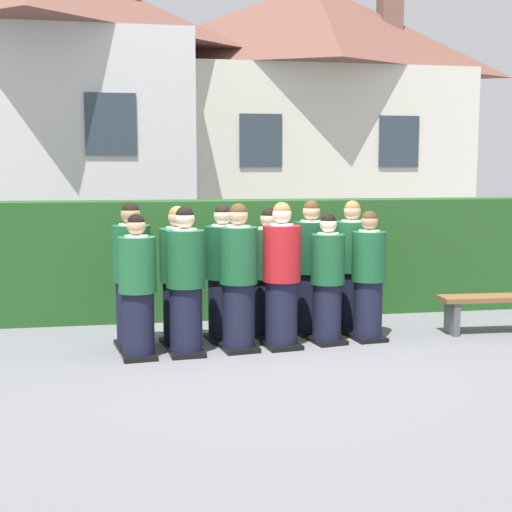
{
  "coord_description": "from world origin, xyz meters",
  "views": [
    {
      "loc": [
        -1.44,
        -7.74,
        2.06
      ],
      "look_at": [
        0.0,
        0.25,
        1.05
      ],
      "focal_mm": 48.68,
      "sensor_mm": 36.0,
      "label": 1
    }
  ],
  "objects_px": {
    "student_rear_row_2": "(223,276)",
    "student_rear_row_0": "(132,279)",
    "student_in_red_blazer": "(282,279)",
    "student_rear_row_3": "(269,276)",
    "student_rear_row_5": "(351,269)",
    "wooden_bench": "(494,306)",
    "student_front_row_0": "(138,290)",
    "student_front_row_2": "(238,281)",
    "student_front_row_5": "(368,279)",
    "student_front_row_4": "(328,282)",
    "student_front_row_1": "(186,284)",
    "student_rear_row_1": "(178,279)",
    "student_rear_row_4": "(311,271)"
  },
  "relations": [
    {
      "from": "student_rear_row_2",
      "to": "student_rear_row_0",
      "type": "bearing_deg",
      "value": -172.1
    },
    {
      "from": "student_in_red_blazer",
      "to": "student_rear_row_3",
      "type": "distance_m",
      "value": 0.51
    },
    {
      "from": "student_rear_row_3",
      "to": "student_rear_row_5",
      "type": "height_order",
      "value": "student_rear_row_5"
    },
    {
      "from": "wooden_bench",
      "to": "student_front_row_0",
      "type": "bearing_deg",
      "value": -175.07
    },
    {
      "from": "student_rear_row_0",
      "to": "wooden_bench",
      "type": "bearing_deg",
      "value": -1.02
    },
    {
      "from": "student_front_row_2",
      "to": "student_front_row_5",
      "type": "bearing_deg",
      "value": 6.98
    },
    {
      "from": "student_front_row_4",
      "to": "student_front_row_5",
      "type": "relative_size",
      "value": 0.99
    },
    {
      "from": "student_rear_row_0",
      "to": "student_front_row_1",
      "type": "bearing_deg",
      "value": -35.05
    },
    {
      "from": "student_front_row_4",
      "to": "student_rear_row_2",
      "type": "height_order",
      "value": "student_rear_row_2"
    },
    {
      "from": "student_rear_row_5",
      "to": "student_rear_row_3",
      "type": "bearing_deg",
      "value": -173.46
    },
    {
      "from": "student_rear_row_3",
      "to": "student_rear_row_1",
      "type": "bearing_deg",
      "value": -171.26
    },
    {
      "from": "student_rear_row_3",
      "to": "wooden_bench",
      "type": "xyz_separation_m",
      "value": [
        2.85,
        -0.3,
        -0.41
      ]
    },
    {
      "from": "student_front_row_4",
      "to": "student_rear_row_4",
      "type": "xyz_separation_m",
      "value": [
        -0.07,
        0.5,
        0.06
      ]
    },
    {
      "from": "student_rear_row_2",
      "to": "student_rear_row_5",
      "type": "height_order",
      "value": "student_rear_row_5"
    },
    {
      "from": "student_rear_row_5",
      "to": "student_front_row_5",
      "type": "bearing_deg",
      "value": -82.42
    },
    {
      "from": "student_rear_row_2",
      "to": "wooden_bench",
      "type": "bearing_deg",
      "value": -3.84
    },
    {
      "from": "student_front_row_4",
      "to": "student_rear_row_1",
      "type": "distance_m",
      "value": 1.77
    },
    {
      "from": "student_in_red_blazer",
      "to": "student_rear_row_0",
      "type": "relative_size",
      "value": 1.0
    },
    {
      "from": "student_rear_row_1",
      "to": "student_rear_row_3",
      "type": "bearing_deg",
      "value": 8.74
    },
    {
      "from": "student_in_red_blazer",
      "to": "student_rear_row_2",
      "type": "height_order",
      "value": "student_in_red_blazer"
    },
    {
      "from": "student_front_row_0",
      "to": "student_front_row_1",
      "type": "xyz_separation_m",
      "value": [
        0.53,
        0.05,
        0.04
      ]
    },
    {
      "from": "student_rear_row_4",
      "to": "student_rear_row_5",
      "type": "bearing_deg",
      "value": 3.17
    },
    {
      "from": "student_rear_row_4",
      "to": "student_rear_row_5",
      "type": "xyz_separation_m",
      "value": [
        0.54,
        0.03,
        -0.0
      ]
    },
    {
      "from": "student_front_row_0",
      "to": "student_rear_row_5",
      "type": "bearing_deg",
      "value": 16.71
    },
    {
      "from": "student_front_row_2",
      "to": "student_rear_row_0",
      "type": "relative_size",
      "value": 0.99
    },
    {
      "from": "student_front_row_2",
      "to": "student_rear_row_3",
      "type": "xyz_separation_m",
      "value": [
        0.46,
        0.54,
        -0.04
      ]
    },
    {
      "from": "student_front_row_0",
      "to": "student_rear_row_3",
      "type": "height_order",
      "value": "student_rear_row_3"
    },
    {
      "from": "student_rear_row_0",
      "to": "student_rear_row_3",
      "type": "relative_size",
      "value": 1.06
    },
    {
      "from": "student_in_red_blazer",
      "to": "student_rear_row_2",
      "type": "xyz_separation_m",
      "value": [
        -0.63,
        0.44,
        -0.02
      ]
    },
    {
      "from": "student_front_row_5",
      "to": "student_rear_row_5",
      "type": "xyz_separation_m",
      "value": [
        -0.06,
        0.47,
        0.05
      ]
    },
    {
      "from": "student_front_row_0",
      "to": "student_rear_row_1",
      "type": "distance_m",
      "value": 0.7
    },
    {
      "from": "student_front_row_2",
      "to": "student_rear_row_3",
      "type": "distance_m",
      "value": 0.71
    },
    {
      "from": "student_front_row_4",
      "to": "student_rear_row_5",
      "type": "relative_size",
      "value": 0.93
    },
    {
      "from": "student_front_row_2",
      "to": "student_rear_row_0",
      "type": "bearing_deg",
      "value": 164.84
    },
    {
      "from": "student_front_row_5",
      "to": "student_rear_row_3",
      "type": "distance_m",
      "value": 1.21
    },
    {
      "from": "student_front_row_1",
      "to": "student_rear_row_4",
      "type": "relative_size",
      "value": 0.99
    },
    {
      "from": "student_rear_row_3",
      "to": "student_rear_row_4",
      "type": "xyz_separation_m",
      "value": [
        0.56,
        0.1,
        0.04
      ]
    },
    {
      "from": "student_front_row_5",
      "to": "wooden_bench",
      "type": "distance_m",
      "value": 1.74
    },
    {
      "from": "student_front_row_1",
      "to": "student_rear_row_4",
      "type": "height_order",
      "value": "student_rear_row_4"
    },
    {
      "from": "student_front_row_2",
      "to": "student_rear_row_5",
      "type": "relative_size",
      "value": 1.01
    },
    {
      "from": "student_in_red_blazer",
      "to": "student_front_row_5",
      "type": "relative_size",
      "value": 1.08
    },
    {
      "from": "student_front_row_5",
      "to": "student_front_row_0",
      "type": "bearing_deg",
      "value": -173.01
    },
    {
      "from": "student_rear_row_4",
      "to": "student_in_red_blazer",
      "type": "bearing_deg",
      "value": -130.03
    },
    {
      "from": "student_front_row_0",
      "to": "wooden_bench",
      "type": "xyz_separation_m",
      "value": [
        4.45,
        0.38,
        -0.41
      ]
    },
    {
      "from": "student_rear_row_1",
      "to": "student_rear_row_2",
      "type": "distance_m",
      "value": 0.56
    },
    {
      "from": "student_front_row_2",
      "to": "student_rear_row_4",
      "type": "relative_size",
      "value": 1.0
    },
    {
      "from": "student_rear_row_3",
      "to": "student_rear_row_0",
      "type": "bearing_deg",
      "value": -172.44
    },
    {
      "from": "student_front_row_1",
      "to": "student_rear_row_0",
      "type": "distance_m",
      "value": 0.72
    },
    {
      "from": "student_front_row_0",
      "to": "student_in_red_blazer",
      "type": "bearing_deg",
      "value": 6.04
    },
    {
      "from": "student_rear_row_3",
      "to": "student_front_row_0",
      "type": "bearing_deg",
      "value": -156.82
    }
  ]
}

